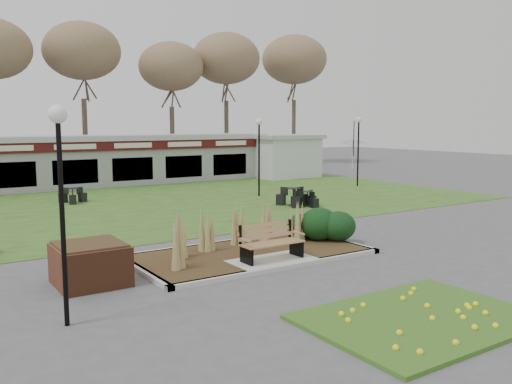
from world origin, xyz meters
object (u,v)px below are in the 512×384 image
lamp_post_near_left (60,167)px  lamp_post_far_right (359,136)px  bistro_set_b (73,198)px  service_hut (284,156)px  bistro_set_c (308,201)px  park_bench (270,241)px  lamp_post_mid_right (259,140)px  patio_umbrella (353,154)px  food_pavilion (68,161)px  brick_planter (90,264)px  bistro_set_d (293,200)px

lamp_post_near_left → lamp_post_far_right: (19.50, 12.88, 0.01)m
lamp_post_far_right → bistro_set_b: size_ratio=3.24×
service_hut → bistro_set_c: 12.74m
park_bench → lamp_post_mid_right: (6.92, 10.91, 2.20)m
park_bench → lamp_post_near_left: lamp_post_near_left is taller
lamp_post_mid_right → patio_umbrella: 9.26m
lamp_post_near_left → lamp_post_far_right: bearing=33.5°
food_pavilion → bistro_set_b: food_pavilion is taller
brick_planter → bistro_set_b: bearing=76.9°
service_hut → lamp_post_mid_right: size_ratio=1.15×
park_bench → bistro_set_c: 9.76m
lamp_post_far_right → bistro_set_d: lamp_post_far_right is taller
bistro_set_b → bistro_set_c: size_ratio=0.98×
service_hut → bistro_set_c: bearing=-121.8°
bistro_set_c → bistro_set_d: (-0.43, 0.48, 0.04)m
lamp_post_near_left → patio_umbrella: lamp_post_near_left is taller
service_hut → lamp_post_mid_right: 9.59m
lamp_post_mid_right → lamp_post_far_right: size_ratio=0.97×
service_hut → lamp_post_mid_right: lamp_post_mid_right is taller
lamp_post_near_left → lamp_post_mid_right: 17.56m
patio_umbrella → service_hut: bearing=117.9°
brick_planter → service_hut: bearing=43.5°
lamp_post_mid_right → lamp_post_near_left: bearing=-135.0°
lamp_post_mid_right → bistro_set_b: 9.11m
park_bench → patio_umbrella: (15.72, 13.55, 1.08)m
bistro_set_b → patio_umbrella: size_ratio=0.44×
food_pavilion → lamp_post_near_left: bearing=-104.5°
food_pavilion → park_bench: bearing=-90.0°
park_bench → brick_planter: park_bench is taller
bistro_set_c → lamp_post_mid_right: bearing=88.7°
park_bench → food_pavilion: food_pavilion is taller
service_hut → patio_umbrella: size_ratio=1.58×
bistro_set_b → bistro_set_c: bearing=-38.8°
food_pavilion → patio_umbrella: size_ratio=8.82×
park_bench → lamp_post_mid_right: bearing=57.6°
bistro_set_b → lamp_post_far_right: bearing=-8.2°
lamp_post_near_left → bistro_set_c: size_ratio=3.18×
lamp_post_near_left → patio_umbrella: bearing=35.4°
lamp_post_near_left → bistro_set_d: (11.90, 8.96, -2.58)m
park_bench → food_pavilion: size_ratio=0.07×
food_pavilion → lamp_post_mid_right: size_ratio=6.44×
service_hut → lamp_post_mid_right: bearing=-133.9°
food_pavilion → lamp_post_mid_right: 11.28m
bistro_set_c → bistro_set_d: bearing=131.8°
lamp_post_mid_right → lamp_post_far_right: bearing=3.7°
service_hut → lamp_post_near_left: (-19.00, -19.27, 1.41)m
lamp_post_far_right → bistro_set_b: 15.79m
lamp_post_mid_right → patio_umbrella: bearing=16.7°
park_bench → bistro_set_c: (6.82, 6.97, -0.35)m
lamp_post_mid_right → bistro_set_b: lamp_post_mid_right is taller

